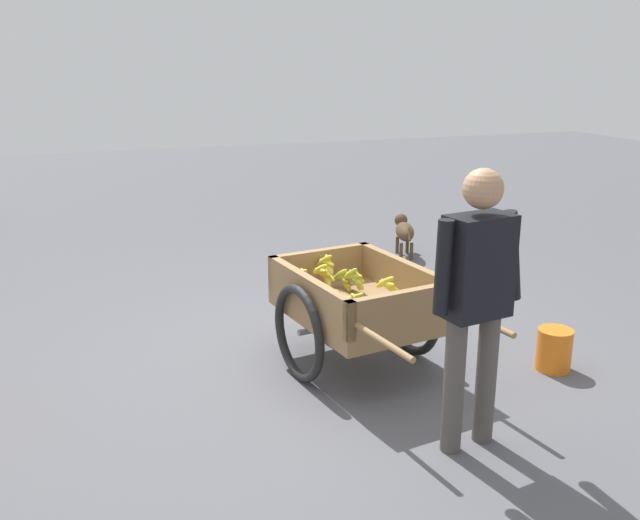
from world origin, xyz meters
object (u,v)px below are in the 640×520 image
Objects in this scene: vendor_person at (476,289)px; dog at (404,231)px; fruit_cart at (357,305)px; plastic_bucket at (554,350)px.

dog is (3.48, -1.32, -0.62)m from vendor_person.
plastic_bucket is (-0.50, -1.23, -0.29)m from fruit_cart.
vendor_person reaches higher than plastic_bucket.
vendor_person is 1.43m from plastic_bucket.
dog reaches higher than plastic_bucket.
vendor_person is at bearing -170.81° from fruit_cart.
fruit_cart is 2.68× the size of dog.
fruit_cart is 1.16× the size of vendor_person.
vendor_person reaches higher than fruit_cart.
dog is 2.86m from plastic_bucket.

